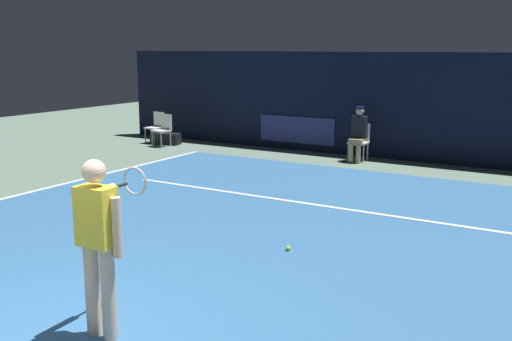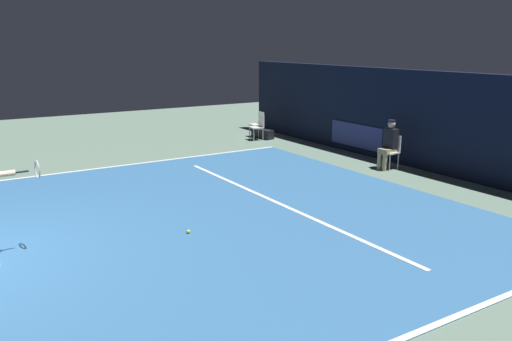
{
  "view_description": "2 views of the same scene",
  "coord_description": "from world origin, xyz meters",
  "px_view_note": "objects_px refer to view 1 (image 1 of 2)",
  "views": [
    {
      "loc": [
        4.32,
        -3.41,
        2.72
      ],
      "look_at": [
        -0.38,
        4.35,
        0.85
      ],
      "focal_mm": 42.27,
      "sensor_mm": 36.0,
      "label": 1
    },
    {
      "loc": [
        8.76,
        -0.19,
        3.32
      ],
      "look_at": [
        0.59,
        4.93,
        0.95
      ],
      "focal_mm": 36.89,
      "sensor_mm": 36.0,
      "label": 2
    }
  ],
  "objects_px": {
    "courtside_chair_far": "(156,125)",
    "equipment_bag": "(166,139)",
    "tennis_player": "(99,237)",
    "line_judge_on_chair": "(358,133)",
    "courtside_chair_near": "(163,128)",
    "tennis_ball": "(288,248)"
  },
  "relations": [
    {
      "from": "line_judge_on_chair",
      "to": "courtside_chair_far",
      "type": "xyz_separation_m",
      "value": [
        -6.05,
        -0.29,
        -0.18
      ]
    },
    {
      "from": "line_judge_on_chair",
      "to": "courtside_chair_far",
      "type": "bearing_deg",
      "value": -177.26
    },
    {
      "from": "courtside_chair_near",
      "to": "tennis_player",
      "type": "bearing_deg",
      "value": -53.11
    },
    {
      "from": "line_judge_on_chair",
      "to": "tennis_ball",
      "type": "bearing_deg",
      "value": -76.02
    },
    {
      "from": "line_judge_on_chair",
      "to": "courtside_chair_near",
      "type": "xyz_separation_m",
      "value": [
        -5.5,
        -0.63,
        -0.18
      ]
    },
    {
      "from": "courtside_chair_near",
      "to": "equipment_bag",
      "type": "xyz_separation_m",
      "value": [
        -0.16,
        0.28,
        -0.34
      ]
    },
    {
      "from": "line_judge_on_chair",
      "to": "courtside_chair_near",
      "type": "bearing_deg",
      "value": -173.41
    },
    {
      "from": "tennis_player",
      "to": "equipment_bag",
      "type": "relative_size",
      "value": 2.06
    },
    {
      "from": "courtside_chair_far",
      "to": "tennis_player",
      "type": "bearing_deg",
      "value": -51.98
    },
    {
      "from": "equipment_bag",
      "to": "courtside_chair_near",
      "type": "bearing_deg",
      "value": -72.48
    },
    {
      "from": "tennis_player",
      "to": "courtside_chair_near",
      "type": "distance_m",
      "value": 11.32
    },
    {
      "from": "tennis_ball",
      "to": "line_judge_on_chair",
      "type": "bearing_deg",
      "value": 103.98
    },
    {
      "from": "courtside_chair_near",
      "to": "tennis_ball",
      "type": "bearing_deg",
      "value": -39.95
    },
    {
      "from": "line_judge_on_chair",
      "to": "tennis_ball",
      "type": "distance_m",
      "value": 6.85
    },
    {
      "from": "courtside_chair_far",
      "to": "equipment_bag",
      "type": "xyz_separation_m",
      "value": [
        0.4,
        -0.06,
        -0.34
      ]
    },
    {
      "from": "tennis_player",
      "to": "line_judge_on_chair",
      "type": "xyz_separation_m",
      "value": [
        -1.29,
        9.68,
        -0.3
      ]
    },
    {
      "from": "courtside_chair_near",
      "to": "equipment_bag",
      "type": "height_order",
      "value": "courtside_chair_near"
    },
    {
      "from": "courtside_chair_far",
      "to": "courtside_chair_near",
      "type": "bearing_deg",
      "value": -31.97
    },
    {
      "from": "tennis_player",
      "to": "courtside_chair_near",
      "type": "xyz_separation_m",
      "value": [
        -6.79,
        9.04,
        -0.49
      ]
    },
    {
      "from": "courtside_chair_far",
      "to": "equipment_bag",
      "type": "relative_size",
      "value": 1.05
    },
    {
      "from": "tennis_player",
      "to": "courtside_chair_far",
      "type": "bearing_deg",
      "value": 128.02
    },
    {
      "from": "line_judge_on_chair",
      "to": "tennis_ball",
      "type": "height_order",
      "value": "line_judge_on_chair"
    }
  ]
}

